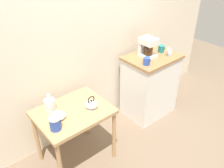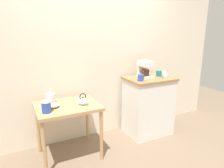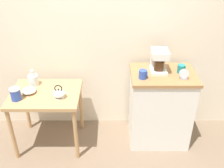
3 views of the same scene
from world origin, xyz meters
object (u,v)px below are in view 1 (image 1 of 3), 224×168
Objects in this scene: coffee_maker at (147,46)px; table_clock at (169,52)px; glass_carafe_vase at (50,104)px; mug_blue at (147,61)px; bowl_stoneware at (58,116)px; teakettle at (92,105)px; canister_enamel at (55,123)px; mug_dark_teal at (161,49)px.

table_clock is (0.24, -0.20, -0.09)m from coffee_maker.
coffee_maker is (1.45, -0.03, 0.28)m from glass_carafe_vase.
mug_blue is (1.26, -0.21, 0.19)m from glass_carafe_vase.
coffee_maker reaches higher than bowl_stoneware.
teakettle is 0.88× the size of glass_carafe_vase.
teakettle is at bearing -167.71° from coffee_maker.
teakettle is 1.36m from table_clock.
table_clock is at bearing -7.71° from glass_carafe_vase.
mug_blue is 0.43m from table_clock.
coffee_maker is at bearing 43.04° from mug_blue.
glass_carafe_vase is 0.33m from canister_enamel.
glass_carafe_vase is 1.48m from coffee_maker.
bowl_stoneware is at bearing 178.32° from table_clock.
table_clock reaches higher than mug_dark_teal.
bowl_stoneware is 0.98× the size of teakettle.
teakettle is at bearing -14.68° from bowl_stoneware.
coffee_maker is 2.69× the size of mug_blue.
glass_carafe_vase is (-0.35, 0.27, 0.02)m from teakettle.
glass_carafe_vase is 1.37× the size of canister_enamel.
table_clock is (0.43, -0.02, 0.00)m from mug_blue.
table_clock is at bearing -38.83° from coffee_maker.
bowl_stoneware is 1.17× the size of canister_enamel.
coffee_maker reaches higher than mug_dark_teal.
bowl_stoneware is 0.17m from canister_enamel.
bowl_stoneware is 1.40× the size of table_clock.
mug_blue is at bearing 3.89° from teakettle.
canister_enamel is 1.83m from mug_dark_teal.
glass_carafe_vase is (0.01, 0.18, 0.04)m from bowl_stoneware.
mug_blue is at bearing -1.47° from bowl_stoneware.
table_clock is (-0.01, -0.15, 0.00)m from mug_dark_teal.
glass_carafe_vase reaches higher than teakettle.
bowl_stoneware is 0.86× the size of glass_carafe_vase.
teakettle is 1.20× the size of canister_enamel.
mug_dark_teal is at bearing -10.32° from coffee_maker.
teakettle reaches higher than bowl_stoneware.
canister_enamel is 1.20× the size of table_clock.
coffee_maker is 0.32m from table_clock.
canister_enamel is at bearing -175.77° from mug_blue.
teakettle is 1.77× the size of mug_dark_teal.
coffee_maker is at bearing 10.15° from canister_enamel.
bowl_stoneware is 1.73× the size of mug_dark_teal.
canister_enamel is 1.48× the size of mug_dark_teal.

